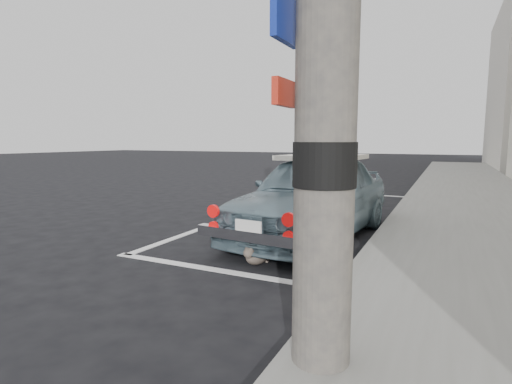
# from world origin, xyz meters

# --- Properties ---
(ground) EXTENTS (80.00, 80.00, 0.00)m
(ground) POSITION_xyz_m (0.00, 0.00, 0.00)
(ground) COLOR black
(ground) RESTS_ON ground
(sidewalk) EXTENTS (2.80, 40.00, 0.15)m
(sidewalk) POSITION_xyz_m (3.20, 2.00, 0.07)
(sidewalk) COLOR slate
(sidewalk) RESTS_ON ground
(pline_rear) EXTENTS (3.00, 0.12, 0.01)m
(pline_rear) POSITION_xyz_m (0.50, -0.50, 0.00)
(pline_rear) COLOR silver
(pline_rear) RESTS_ON ground
(pline_front) EXTENTS (3.00, 0.12, 0.01)m
(pline_front) POSITION_xyz_m (0.50, 6.50, 0.00)
(pline_front) COLOR silver
(pline_front) RESTS_ON ground
(pline_side) EXTENTS (0.12, 7.00, 0.01)m
(pline_side) POSITION_xyz_m (-0.90, 3.00, 0.00)
(pline_side) COLOR silver
(pline_side) RESTS_ON ground
(retro_coupe) EXTENTS (1.79, 3.78, 1.25)m
(retro_coupe) POSITION_xyz_m (0.90, 1.47, 0.63)
(retro_coupe) COLOR slate
(retro_coupe) RESTS_ON ground
(cat) EXTENTS (0.28, 0.46, 0.26)m
(cat) POSITION_xyz_m (0.72, -0.12, 0.12)
(cat) COLOR #6E5F53
(cat) RESTS_ON ground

